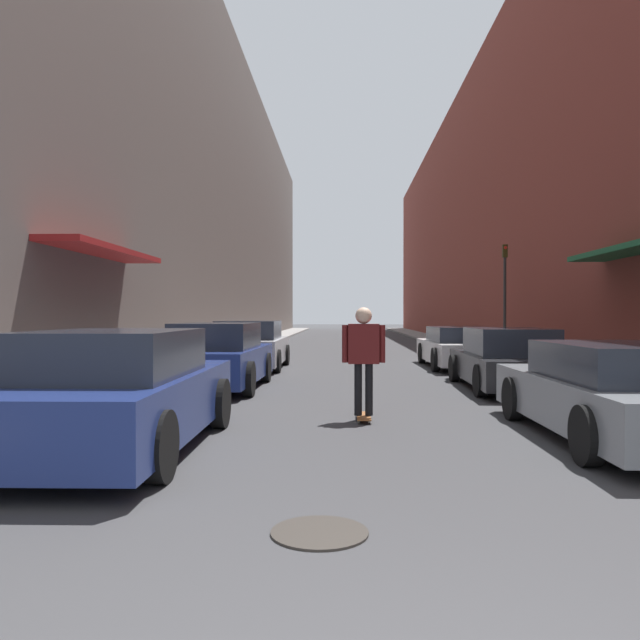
# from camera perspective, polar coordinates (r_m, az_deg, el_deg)

# --- Properties ---
(ground) EXTENTS (142.89, 142.89, 0.00)m
(ground) POSITION_cam_1_polar(r_m,az_deg,el_deg) (27.70, 3.09, -2.72)
(ground) COLOR #38383A
(curb_strip_left) EXTENTS (1.80, 64.95, 0.12)m
(curb_strip_left) POSITION_cam_1_polar(r_m,az_deg,el_deg) (34.48, -5.45, -1.99)
(curb_strip_left) COLOR gray
(curb_strip_left) RESTS_ON ground
(curb_strip_right) EXTENTS (1.80, 64.95, 0.12)m
(curb_strip_right) POSITION_cam_1_polar(r_m,az_deg,el_deg) (34.61, 11.25, -1.99)
(curb_strip_right) COLOR gray
(curb_strip_right) RESTS_ON ground
(building_row_left) EXTENTS (4.90, 64.95, 15.83)m
(building_row_left) POSITION_cam_1_polar(r_m,az_deg,el_deg) (35.52, -10.18, 10.80)
(building_row_left) COLOR #564C47
(building_row_left) RESTS_ON ground
(building_row_right) EXTENTS (4.90, 64.95, 13.95)m
(building_row_right) POSITION_cam_1_polar(r_m,az_deg,el_deg) (35.56, 15.95, 9.25)
(building_row_right) COLOR brown
(building_row_right) RESTS_ON ground
(parked_car_left_0) EXTENTS (1.93, 4.53, 1.38)m
(parked_car_left_0) POSITION_cam_1_polar(r_m,az_deg,el_deg) (7.52, -17.89, -6.34)
(parked_car_left_0) COLOR navy
(parked_car_left_0) RESTS_ON ground
(parked_car_left_1) EXTENTS (1.85, 4.21, 1.38)m
(parked_car_left_1) POSITION_cam_1_polar(r_m,az_deg,el_deg) (13.24, -9.29, -3.38)
(parked_car_left_1) COLOR navy
(parked_car_left_1) RESTS_ON ground
(parked_car_left_2) EXTENTS (2.01, 4.20, 1.38)m
(parked_car_left_2) POSITION_cam_1_polar(r_m,az_deg,el_deg) (18.00, -6.43, -2.36)
(parked_car_left_2) COLOR #B7B7BC
(parked_car_left_2) RESTS_ON ground
(parked_car_right_0) EXTENTS (2.04, 4.55, 1.21)m
(parked_car_right_0) POSITION_cam_1_polar(r_m,az_deg,el_deg) (8.61, 25.79, -6.01)
(parked_car_right_0) COLOR gray
(parked_car_right_0) RESTS_ON ground
(parked_car_right_1) EXTENTS (1.85, 4.50, 1.28)m
(parked_car_right_1) POSITION_cam_1_polar(r_m,az_deg,el_deg) (13.59, 16.72, -3.53)
(parked_car_right_1) COLOR #232326
(parked_car_right_1) RESTS_ON ground
(parked_car_right_2) EXTENTS (1.98, 4.78, 1.20)m
(parked_car_right_2) POSITION_cam_1_polar(r_m,az_deg,el_deg) (18.71, 12.61, -2.47)
(parked_car_right_2) COLOR silver
(parked_car_right_2) RESTS_ON ground
(skateboarder) EXTENTS (0.64, 0.78, 1.66)m
(skateboarder) POSITION_cam_1_polar(r_m,az_deg,el_deg) (9.18, 4.01, -2.84)
(skateboarder) COLOR brown
(skateboarder) RESTS_ON ground
(manhole_cover) EXTENTS (0.70, 0.70, 0.02)m
(manhole_cover) POSITION_cam_1_polar(r_m,az_deg,el_deg) (4.68, -0.04, -18.85)
(manhole_cover) COLOR #332D28
(manhole_cover) RESTS_ON ground
(traffic_light) EXTENTS (0.16, 0.22, 3.87)m
(traffic_light) POSITION_cam_1_polar(r_m,az_deg,el_deg) (22.58, 16.54, 2.83)
(traffic_light) COLOR #2D2D2D
(traffic_light) RESTS_ON curb_strip_right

